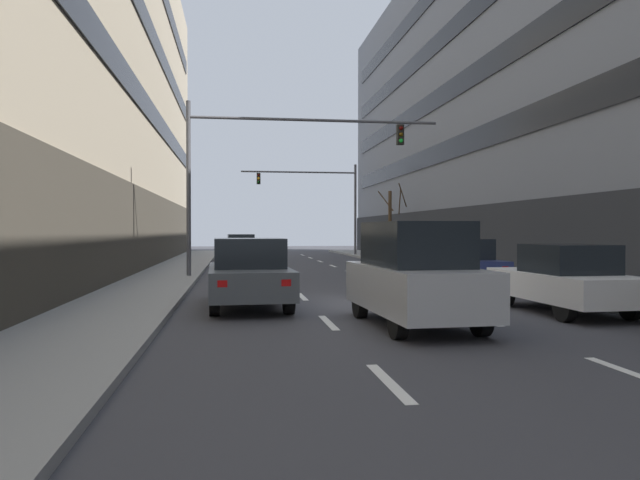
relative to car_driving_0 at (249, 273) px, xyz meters
The scene contains 30 objects.
ground_plane 3.42m from the car_driving_0, ahead, with size 120.00×120.00×0.00m, color #38383D.
sidewalk_left 3.28m from the car_driving_0, behind, with size 2.80×80.00×0.14m, color gray.
sidewalk_right 9.81m from the car_driving_0, ahead, with size 2.80×80.00×0.14m, color gray.
lane_stripe_l1_s2 7.93m from the car_driving_0, 78.24° to the right, with size 0.16×2.00×0.01m, color silver.
lane_stripe_l1_s3 3.28m from the car_driving_0, 59.43° to the right, with size 0.16×2.00×0.01m, color silver.
lane_stripe_l1_s4 2.92m from the car_driving_0, 54.77° to the left, with size 0.16×2.00×0.01m, color silver.
lane_stripe_l1_s5 7.50m from the car_driving_0, 77.54° to the left, with size 0.16×2.00×0.01m, color silver.
lane_stripe_l1_s6 12.41m from the car_driving_0, 82.54° to the left, with size 0.16×2.00×0.01m, color silver.
lane_stripe_l1_s7 17.37m from the car_driving_0, 84.68° to the left, with size 0.16×2.00×0.01m, color silver.
lane_stripe_l1_s8 22.35m from the car_driving_0, 85.87° to the left, with size 0.16×2.00×0.01m, color silver.
lane_stripe_l1_s9 27.34m from the car_driving_0, 86.63° to the left, with size 0.16×2.00×0.01m, color silver.
lane_stripe_l1_s10 32.33m from the car_driving_0, 87.15° to the left, with size 0.16×2.00×0.01m, color silver.
lane_stripe_l2_s2 9.23m from the car_driving_0, 57.13° to the right, with size 0.16×2.00×0.01m, color silver.
lane_stripe_l2_s3 5.75m from the car_driving_0, 28.62° to the right, with size 0.16×2.00×0.01m, color silver.
lane_stripe_l2_s4 5.55m from the car_driving_0, 24.53° to the left, with size 0.16×2.00×0.01m, color silver.
lane_stripe_l2_s5 8.87m from the car_driving_0, 55.56° to the left, with size 0.16×2.00×0.01m, color silver.
lane_stripe_l2_s6 13.28m from the car_driving_0, 67.88° to the left, with size 0.16×2.00×0.01m, color silver.
lane_stripe_l2_s7 18.00m from the car_driving_0, 73.89° to the left, with size 0.16×2.00×0.01m, color silver.
lane_stripe_l2_s8 22.85m from the car_driving_0, 77.38° to the left, with size 0.16×2.00×0.01m, color silver.
lane_stripe_l2_s9 27.74m from the car_driving_0, 79.63° to the left, with size 0.16×2.00×0.01m, color silver.
lane_stripe_l2_s10 32.67m from the car_driving_0, 81.21° to the left, with size 0.16×2.00×0.01m, color silver.
car_driving_0 is the anchor object (origin of this frame).
car_driving_1 23.99m from the car_driving_0, 89.98° to the left, with size 2.13×4.65×1.71m.
car_driving_2 4.74m from the car_driving_0, 46.50° to the right, with size 2.02×4.44×2.11m.
car_parked_1 7.61m from the car_driving_0, 15.68° to the right, with size 1.92×4.36×1.62m.
car_parked_2 8.58m from the car_driving_0, 31.48° to the left, with size 1.93×4.45×1.66m.
traffic_signal_0 10.20m from the car_driving_0, 84.34° to the left, with size 10.35×0.35×6.99m.
traffic_signal_1 30.60m from the car_driving_0, 78.16° to the left, with size 8.76×0.35×6.86m.
street_tree_0 24.12m from the car_driving_0, 66.65° to the left, with size 2.02×1.73×4.77m.
pedestrian_0 17.07m from the car_driving_0, 54.82° to the left, with size 0.30×0.50×1.59m.
Camera 1 is at (-3.63, -15.37, 1.93)m, focal length 33.53 mm.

